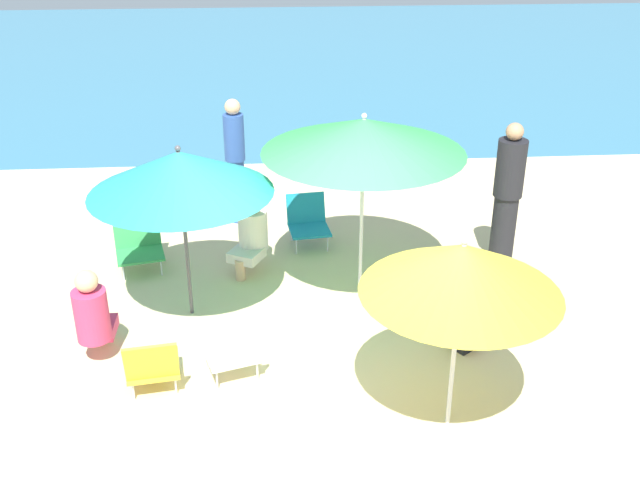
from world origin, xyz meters
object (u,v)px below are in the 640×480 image
(umbrella_teal, at_px, (180,172))
(person_c, at_px, (251,233))
(beach_chair_a, at_px, (308,220))
(beach_chair_d, at_px, (234,355))
(umbrella_green, at_px, (364,136))
(umbrella_yellow, at_px, (462,269))
(person_b, at_px, (507,197))
(beach_chair_c, at_px, (152,364))
(person_d, at_px, (235,160))
(beach_chair_b, at_px, (139,244))
(person_a, at_px, (93,314))
(beach_bag, at_px, (463,336))

(umbrella_teal, distance_m, person_c, 1.65)
(beach_chair_a, distance_m, beach_chair_d, 3.01)
(umbrella_green, distance_m, umbrella_teal, 1.93)
(umbrella_yellow, bearing_deg, person_b, 65.60)
(beach_chair_c, bearing_deg, person_d, -18.18)
(beach_chair_b, relative_size, person_d, 0.39)
(beach_chair_a, xyz_separation_m, person_b, (2.29, -0.81, 0.60))
(person_a, height_order, beach_bag, person_a)
(umbrella_yellow, bearing_deg, beach_chair_b, 134.74)
(person_d, bearing_deg, umbrella_green, 142.46)
(umbrella_green, xyz_separation_m, beach_chair_a, (-0.52, 1.28, -1.54))
(beach_chair_b, xyz_separation_m, beach_chair_c, (0.48, -2.49, -0.00))
(beach_chair_d, bearing_deg, person_c, -20.58)
(beach_chair_b, distance_m, person_d, 1.80)
(umbrella_yellow, distance_m, person_c, 3.57)
(umbrella_teal, bearing_deg, person_a, -137.56)
(beach_chair_b, bearing_deg, umbrella_green, 60.75)
(person_a, distance_m, person_c, 2.30)
(beach_chair_a, distance_m, person_c, 0.99)
(beach_chair_c, height_order, person_c, person_c)
(person_b, xyz_separation_m, beach_bag, (-0.87, -1.68, -0.78))
(umbrella_teal, bearing_deg, beach_bag, -17.11)
(beach_chair_a, distance_m, person_a, 3.27)
(person_b, bearing_deg, beach_chair_d, -135.71)
(umbrella_yellow, bearing_deg, person_a, 159.45)
(umbrella_yellow, bearing_deg, person_d, 113.84)
(umbrella_teal, xyz_separation_m, person_a, (-0.85, -0.77, -1.13))
(person_a, bearing_deg, beach_bag, -91.14)
(person_d, height_order, beach_bag, person_d)
(person_c, relative_size, beach_bag, 3.72)
(person_c, relative_size, person_d, 0.56)
(beach_chair_b, relative_size, person_a, 0.68)
(beach_chair_b, xyz_separation_m, person_c, (1.36, -0.15, 0.17))
(umbrella_teal, relative_size, person_d, 1.12)
(person_d, bearing_deg, umbrella_teal, 96.81)
(umbrella_teal, relative_size, beach_chair_b, 2.84)
(beach_chair_c, bearing_deg, person_a, 38.18)
(beach_chair_c, distance_m, beach_bag, 3.05)
(umbrella_yellow, height_order, beach_chair_b, umbrella_yellow)
(beach_chair_d, height_order, person_c, person_c)
(beach_chair_b, distance_m, beach_chair_c, 2.54)
(umbrella_green, relative_size, person_c, 2.28)
(umbrella_teal, bearing_deg, person_d, 79.61)
(beach_chair_d, bearing_deg, beach_chair_a, -33.33)
(person_a, height_order, person_b, person_b)
(umbrella_teal, distance_m, umbrella_yellow, 3.09)
(beach_chair_b, relative_size, person_b, 0.37)
(umbrella_green, height_order, beach_bag, umbrella_green)
(person_a, bearing_deg, beach_chair_b, -4.09)
(beach_chair_a, bearing_deg, beach_chair_c, -34.67)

